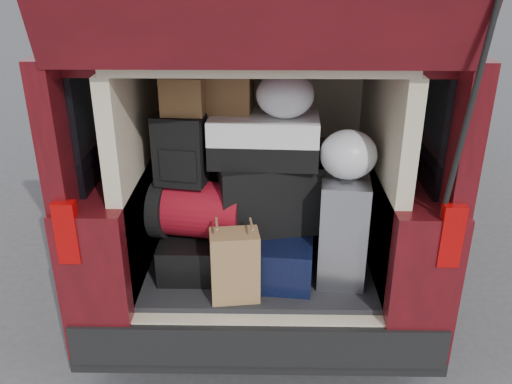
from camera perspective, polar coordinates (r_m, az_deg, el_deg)
ground at (r=3.30m, az=0.27°, el=-17.36°), size 80.00×80.00×0.00m
minivan at (r=4.51m, az=0.60°, el=7.73°), size 1.90×5.35×2.77m
load_floor at (r=3.34m, az=0.34°, el=-10.69°), size 1.24×1.05×0.55m
black_hardshell at (r=3.08m, az=-6.27°, el=-5.87°), size 0.37×0.51×0.20m
navy_hardshell at (r=3.00m, az=1.72°, el=-6.19°), size 0.49×0.58×0.24m
silver_roller at (r=2.92m, az=9.09°, el=-3.57°), size 0.28×0.41×0.58m
kraft_bag at (r=2.74m, az=-2.24°, el=-7.77°), size 0.26×0.18×0.37m
red_duffel at (r=2.94m, az=-6.07°, el=-1.76°), size 0.52×0.39×0.31m
black_soft_case at (r=2.93m, az=1.25°, el=-0.28°), size 0.58×0.42×0.38m
backpack at (r=2.81m, az=-7.98°, el=4.38°), size 0.28×0.20×0.37m
twotone_duffel at (r=2.80m, az=0.82°, el=5.51°), size 0.57×0.31×0.25m
grocery_sack_lower at (r=2.76m, az=-7.62°, el=10.12°), size 0.22×0.19×0.19m
grocery_sack_upper at (r=2.83m, az=-2.83°, el=10.72°), size 0.25×0.21×0.23m
plastic_bag_center at (r=2.71m, az=3.09°, el=10.16°), size 0.31×0.30×0.23m
plastic_bag_right at (r=2.73m, az=9.70°, el=3.91°), size 0.33×0.32×0.25m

